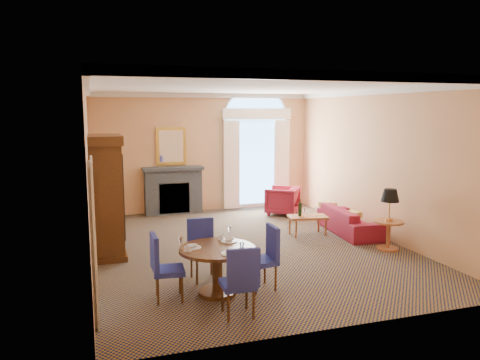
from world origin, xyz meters
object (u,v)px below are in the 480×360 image
object	(u,v)px
coffee_table	(307,217)
side_table	(389,212)
armoire	(106,198)
armchair	(282,201)
dining_table	(217,260)
sofa	(350,220)

from	to	relation	value
coffee_table	side_table	distance (m)	1.86
armoire	armchair	xyz separation A→B (m)	(4.56, 2.26, -0.74)
dining_table	side_table	size ratio (longest dim) A/B	0.96
dining_table	coffee_table	world-z (taller)	dining_table
armchair	armoire	bearing A→B (deg)	-26.75
dining_table	side_table	distance (m)	4.01
side_table	coffee_table	bearing A→B (deg)	124.94
armchair	coffee_table	distance (m)	2.12
coffee_table	sofa	bearing A→B (deg)	4.50
dining_table	sofa	xyz separation A→B (m)	(3.77, 2.56, -0.25)
dining_table	coffee_table	distance (m)	3.86
dining_table	sofa	size ratio (longest dim) A/B	0.58
armoire	side_table	size ratio (longest dim) A/B	1.92
armchair	side_table	bearing A→B (deg)	48.78
armchair	side_table	size ratio (longest dim) A/B	0.68
coffee_table	side_table	xyz separation A→B (m)	(1.05, -1.50, 0.35)
armchair	side_table	xyz separation A→B (m)	(0.76, -3.60, 0.39)
armoire	dining_table	bearing A→B (deg)	-59.25
sofa	armchair	size ratio (longest dim) A/B	2.43
dining_table	armchair	bearing A→B (deg)	57.29
sofa	armoire	bearing A→B (deg)	95.16
coffee_table	dining_table	bearing A→B (deg)	-124.71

